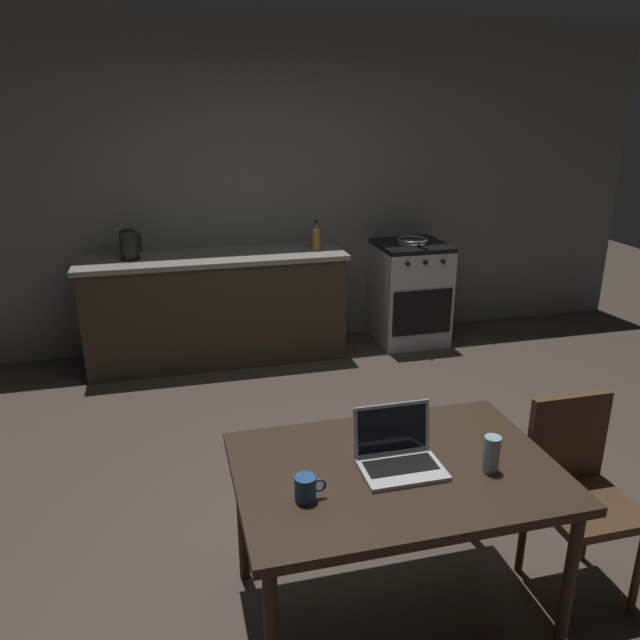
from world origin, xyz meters
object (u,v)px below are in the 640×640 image
(chair, at_px, (577,483))
(frying_pan, at_px, (413,241))
(bottle, at_px, (316,236))
(drinking_glass, at_px, (491,454))
(laptop, at_px, (399,456))
(coffee_mug, at_px, (306,488))
(electric_kettle, at_px, (129,245))
(stove_oven, at_px, (410,293))
(dining_table, at_px, (395,482))

(chair, height_order, frying_pan, frying_pan)
(bottle, relative_size, drinking_glass, 1.70)
(laptop, relative_size, coffee_mug, 2.72)
(chair, distance_m, electric_kettle, 3.65)
(chair, relative_size, bottle, 3.57)
(electric_kettle, bearing_deg, bottle, -1.90)
(stove_oven, bearing_deg, coffee_mug, -118.19)
(bottle, relative_size, coffee_mug, 2.12)
(electric_kettle, distance_m, frying_pan, 2.38)
(dining_table, relative_size, bottle, 5.08)
(chair, bearing_deg, laptop, -162.96)
(electric_kettle, distance_m, bottle, 1.50)
(bottle, bearing_deg, stove_oven, 3.09)
(bottle, distance_m, frying_pan, 0.88)
(chair, distance_m, drinking_glass, 0.59)
(dining_table, height_order, electric_kettle, electric_kettle)
(dining_table, bearing_deg, frying_pan, 66.68)
(bottle, xyz_separation_m, frying_pan, (0.88, 0.02, -0.09))
(electric_kettle, bearing_deg, stove_oven, -0.06)
(bottle, bearing_deg, frying_pan, 1.44)
(electric_kettle, bearing_deg, coffee_mug, -77.77)
(stove_oven, height_order, drinking_glass, stove_oven)
(laptop, relative_size, bottle, 1.28)
(drinking_glass, bearing_deg, bottle, 88.57)
(stove_oven, relative_size, bottle, 3.64)
(chair, height_order, drinking_glass, chair)
(coffee_mug, bearing_deg, frying_pan, 61.66)
(coffee_mug, bearing_deg, chair, 5.53)
(dining_table, xyz_separation_m, drinking_glass, (0.35, -0.11, 0.14))
(laptop, height_order, bottle, bottle)
(dining_table, relative_size, frying_pan, 2.90)
(frying_pan, distance_m, drinking_glass, 3.28)
(laptop, distance_m, bottle, 3.03)
(stove_oven, relative_size, electric_kettle, 3.77)
(electric_kettle, bearing_deg, laptop, -70.33)
(bottle, relative_size, frying_pan, 0.57)
(dining_table, distance_m, drinking_glass, 0.39)
(dining_table, relative_size, electric_kettle, 5.26)
(stove_oven, bearing_deg, frying_pan, -96.46)
(dining_table, height_order, frying_pan, frying_pan)
(frying_pan, bearing_deg, electric_kettle, 179.33)
(laptop, distance_m, electric_kettle, 3.24)
(coffee_mug, bearing_deg, electric_kettle, 102.23)
(stove_oven, bearing_deg, dining_table, -113.19)
(stove_oven, height_order, frying_pan, frying_pan)
(laptop, relative_size, electric_kettle, 1.33)
(dining_table, bearing_deg, coffee_mug, -162.83)
(drinking_glass, bearing_deg, laptop, 160.97)
(dining_table, height_order, drinking_glass, drinking_glass)
(laptop, height_order, coffee_mug, laptop)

